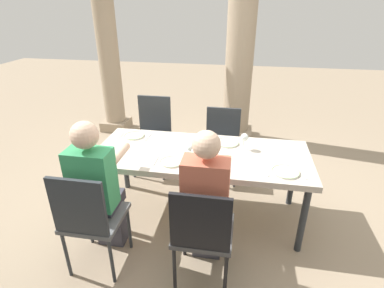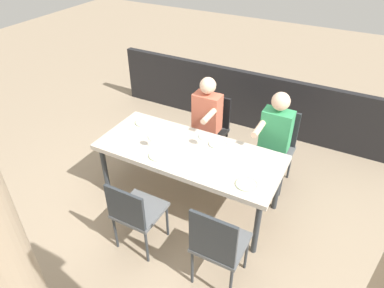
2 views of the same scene
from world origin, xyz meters
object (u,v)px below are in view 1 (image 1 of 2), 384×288
Objects in this scene: plate_0 at (134,136)px; wine_glass_1 at (191,148)px; chair_mid_south at (202,231)px; plate_3 at (286,172)px; stone_column_near at (107,42)px; diner_man_white at (98,187)px; plate_2 at (227,143)px; wine_glass_2 at (244,138)px; plate_1 at (171,162)px; chair_mid_north at (222,139)px; diner_woman_green at (206,199)px; chair_west_south at (89,216)px; stone_column_centre at (241,43)px; dining_table at (201,158)px; chair_west_north at (153,130)px.

wine_glass_1 reaches higher than plate_0.
chair_mid_south is 0.89m from plate_3.
chair_mid_south is 1.42m from plate_0.
diner_man_white is at bearing -69.01° from stone_column_near.
plate_2 is 1.37× the size of wine_glass_2.
stone_column_near is 14.47× the size of plate_1.
wine_glass_1 is (-0.21, -1.00, 0.35)m from chair_mid_north.
diner_woman_green is at bearing -45.35° from plate_0.
wine_glass_2 is (0.26, 0.79, 0.18)m from diner_woman_green.
plate_2 is (0.97, 0.90, 0.05)m from diner_man_white.
plate_1 is (1.55, -2.31, -0.71)m from stone_column_near.
plate_3 is at bearing -42.25° from stone_column_near.
chair_mid_north is at bearing 90.00° from chair_mid_south.
chair_west_south is 1.03× the size of chair_mid_south.
stone_column_centre is 2.47m from plate_3.
wine_glass_1 is 0.98× the size of wine_glass_2.
chair_west_south reaches higher than chair_mid_north.
chair_mid_north is at bearing 71.48° from plate_1.
chair_mid_north is 1.08m from wine_glass_1.
dining_table is 2.21× the size of chair_mid_south.
chair_mid_south is 0.72× the size of diner_man_white.
plate_1 reaches higher than dining_table.
plate_1 is at bearing -132.67° from dining_table.
chair_mid_south is 0.24m from diner_woman_green.
dining_table is 9.76× the size of plate_0.
stone_column_near reaches higher than wine_glass_1.
wine_glass_1 is (-0.07, -0.15, 0.18)m from dining_table.
plate_3 is at bearing -36.52° from chair_west_north.
plate_1 is (-0.37, -1.10, 0.24)m from chair_mid_north.
chair_mid_south is at bearing -95.04° from plate_2.
chair_mid_north is 0.67× the size of diner_woman_green.
chair_mid_north reaches higher than plate_3.
chair_mid_north is at bearing 89.88° from diner_woman_green.
stone_column_near is at bearing 130.98° from dining_table.
chair_west_south is 0.81m from plate_1.
diner_woman_green is 0.99× the size of diner_man_white.
chair_west_south is (0.00, -1.71, -0.00)m from chair_west_north.
plate_1 is 0.99m from plate_3.
chair_west_north is 0.32× the size of stone_column_centre.
stone_column_near is at bearing 131.01° from chair_west_north.
dining_table is at bearing -161.38° from wine_glass_2.
diner_woman_green reaches higher than chair_west_north.
diner_woman_green is at bearing -78.62° from dining_table.
diner_woman_green is 0.42× the size of stone_column_centre.
plate_3 is at bearing -60.67° from chair_mid_north.
chair_west_north is at bearing 123.66° from wine_glass_1.
wine_glass_1 is 0.50m from plate_2.
diner_woman_green is at bearing -108.37° from wine_glass_2.
plate_1 is (-0.37, 0.60, 0.20)m from chair_mid_south.
plate_0 is 1.16m from wine_glass_2.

